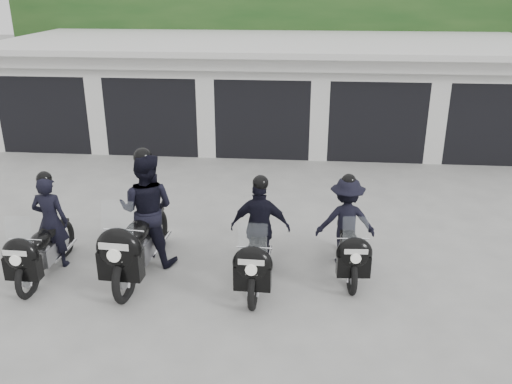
# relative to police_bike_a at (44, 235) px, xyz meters

# --- Properties ---
(ground) EXTENTS (80.00, 80.00, 0.00)m
(ground) POSITION_rel_police_bike_a_xyz_m (3.11, 1.19, -0.71)
(ground) COLOR #9A9994
(ground) RESTS_ON ground
(garage_block) EXTENTS (16.40, 6.80, 2.96)m
(garage_block) POSITION_rel_police_bike_a_xyz_m (3.11, 9.25, 0.72)
(garage_block) COLOR silver
(garage_block) RESTS_ON ground
(background_vegetation) EXTENTS (20.00, 3.90, 5.80)m
(background_vegetation) POSITION_rel_police_bike_a_xyz_m (3.48, 14.11, 2.06)
(background_vegetation) COLOR #183C16
(background_vegetation) RESTS_ON ground
(police_bike_a) EXTENTS (0.61, 2.05, 1.79)m
(police_bike_a) POSITION_rel_police_bike_a_xyz_m (0.00, 0.00, 0.00)
(police_bike_a) COLOR black
(police_bike_a) RESTS_ON ground
(police_bike_b) EXTENTS (1.02, 2.50, 2.17)m
(police_bike_b) POSITION_rel_police_bike_a_xyz_m (1.61, 0.32, 0.21)
(police_bike_b) COLOR black
(police_bike_b) RESTS_ON ground
(police_bike_c) EXTENTS (1.01, 2.10, 1.83)m
(police_bike_c) POSITION_rel_police_bike_a_xyz_m (3.59, 0.14, 0.06)
(police_bike_c) COLOR black
(police_bike_c) RESTS_ON ground
(police_bike_d) EXTENTS (1.06, 1.97, 1.71)m
(police_bike_d) POSITION_rel_police_bike_a_xyz_m (5.05, 0.67, 0.02)
(police_bike_d) COLOR black
(police_bike_d) RESTS_ON ground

